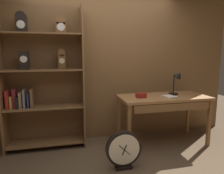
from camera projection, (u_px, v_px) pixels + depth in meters
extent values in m
cube|color=brown|center=(103.00, 66.00, 3.53)|extent=(4.80, 0.05, 2.60)
cube|color=brown|center=(1.00, 80.00, 2.97)|extent=(0.02, 0.36, 2.25)
cube|color=brown|center=(83.00, 78.00, 3.24)|extent=(0.03, 0.36, 2.25)
cube|color=brown|center=(45.00, 78.00, 3.27)|extent=(1.23, 0.01, 2.25)
cube|color=brown|center=(47.00, 142.00, 3.27)|extent=(1.18, 0.34, 0.02)
cube|color=brown|center=(45.00, 107.00, 3.17)|extent=(1.18, 0.34, 0.02)
cube|color=brown|center=(43.00, 70.00, 3.08)|extent=(1.18, 0.34, 0.02)
cube|color=brown|center=(41.00, 34.00, 3.00)|extent=(1.18, 0.34, 0.02)
cube|color=black|center=(22.00, 26.00, 2.91)|extent=(0.15, 0.11, 0.19)
cylinder|color=black|center=(21.00, 17.00, 2.89)|extent=(0.15, 0.11, 0.15)
cylinder|color=silver|center=(21.00, 24.00, 2.86)|extent=(0.11, 0.01, 0.11)
cube|color=black|center=(24.00, 61.00, 3.00)|extent=(0.13, 0.08, 0.27)
cylinder|color=silver|center=(23.00, 59.00, 2.96)|extent=(0.10, 0.01, 0.10)
cube|color=brown|center=(61.00, 28.00, 3.04)|extent=(0.15, 0.09, 0.16)
cylinder|color=brown|center=(61.00, 21.00, 3.02)|extent=(0.15, 0.09, 0.15)
cylinder|color=silver|center=(61.00, 27.00, 2.99)|extent=(0.12, 0.01, 0.12)
cube|color=brown|center=(62.00, 62.00, 3.13)|extent=(0.11, 0.10, 0.22)
cylinder|color=brown|center=(62.00, 52.00, 3.10)|extent=(0.11, 0.10, 0.11)
cylinder|color=#C6B78C|center=(62.00, 61.00, 3.07)|extent=(0.08, 0.01, 0.08)
cube|color=maroon|center=(8.00, 99.00, 3.02)|extent=(0.04, 0.16, 0.28)
cube|color=#B78C2D|center=(12.00, 102.00, 3.05)|extent=(0.03, 0.16, 0.19)
cube|color=maroon|center=(15.00, 98.00, 3.05)|extent=(0.04, 0.12, 0.30)
cube|color=black|center=(17.00, 102.00, 3.06)|extent=(0.04, 0.16, 0.18)
cube|color=tan|center=(21.00, 100.00, 3.09)|extent=(0.04, 0.13, 0.24)
cube|color=slate|center=(24.00, 99.00, 3.06)|extent=(0.03, 0.13, 0.29)
cube|color=navy|center=(29.00, 100.00, 3.10)|extent=(0.02, 0.15, 0.21)
cube|color=brown|center=(32.00, 98.00, 3.10)|extent=(0.04, 0.16, 0.29)
cube|color=#9E6B3D|center=(163.00, 97.00, 3.34)|extent=(1.47, 0.68, 0.04)
cube|color=olive|center=(129.00, 130.00, 2.97)|extent=(0.05, 0.05, 0.77)
cube|color=olive|center=(209.00, 123.00, 3.28)|extent=(0.05, 0.05, 0.77)
cube|color=olive|center=(119.00, 118.00, 3.53)|extent=(0.05, 0.05, 0.77)
cube|color=olive|center=(188.00, 113.00, 3.84)|extent=(0.05, 0.05, 0.77)
cube|color=brown|center=(173.00, 107.00, 3.04)|extent=(1.25, 0.03, 0.12)
cylinder|color=black|center=(173.00, 94.00, 3.47)|extent=(0.16, 0.16, 0.02)
cylinder|color=black|center=(174.00, 84.00, 3.44)|extent=(0.02, 0.02, 0.32)
cone|color=black|center=(179.00, 75.00, 3.38)|extent=(0.16, 0.18, 0.15)
cube|color=maroon|center=(141.00, 95.00, 3.19)|extent=(0.15, 0.11, 0.08)
cube|color=silver|center=(170.00, 97.00, 3.23)|extent=(0.20, 0.25, 0.02)
cube|color=black|center=(123.00, 167.00, 2.66)|extent=(0.21, 0.11, 0.04)
cylinder|color=black|center=(124.00, 149.00, 2.62)|extent=(0.48, 0.06, 0.48)
cylinder|color=silver|center=(124.00, 150.00, 2.59)|extent=(0.41, 0.01, 0.41)
cube|color=black|center=(124.00, 150.00, 2.58)|extent=(0.07, 0.01, 0.14)
cube|color=black|center=(124.00, 150.00, 2.58)|extent=(0.15, 0.01, 0.15)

